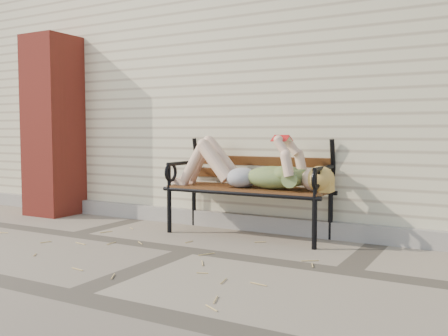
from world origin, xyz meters
The scene contains 7 objects.
ground centered at (0.00, 0.00, 0.00)m, with size 80.00×80.00×0.00m, color gray.
house_wall centered at (0.00, 3.00, 1.50)m, with size 8.00×4.00×3.00m, color beige.
foundation_strip centered at (0.00, 0.97, 0.07)m, with size 8.00×0.10×0.15m, color #9D968E.
brick_pillar centered at (-2.30, 0.75, 1.00)m, with size 0.50×0.50×2.00m, color maroon.
garden_bench centered at (0.15, 0.82, 0.58)m, with size 1.59×0.63×1.03m.
reading_woman centered at (0.16, 0.70, 0.61)m, with size 1.50×0.34×0.47m.
straw_scatter centered at (-0.39, -0.31, 0.01)m, with size 2.88×1.55×0.01m.
Camera 1 is at (2.11, -3.25, 0.92)m, focal length 40.00 mm.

